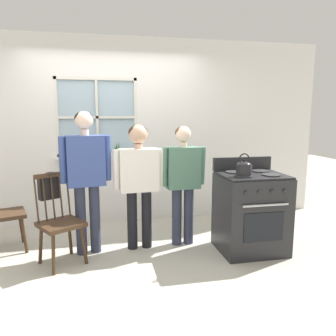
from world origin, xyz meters
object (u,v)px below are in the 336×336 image
(person_adult_right, at_px, (183,175))
(potted_plant, at_px, (118,152))
(chair_near_wall, at_px, (4,214))
(kettle, at_px, (244,168))
(handbag, at_px, (49,187))
(stove, at_px, (251,212))
(chair_by_window, at_px, (60,224))
(person_teen_center, at_px, (139,173))
(person_elderly_left, at_px, (86,169))

(person_adult_right, relative_size, potted_plant, 7.42)
(chair_near_wall, xyz_separation_m, kettle, (2.67, -0.69, 0.58))
(potted_plant, xyz_separation_m, handbag, (-0.82, -1.07, -0.25))
(person_adult_right, distance_m, potted_plant, 1.26)
(stove, bearing_deg, chair_by_window, 177.76)
(person_teen_center, height_order, potted_plant, person_teen_center)
(person_teen_center, xyz_separation_m, kettle, (1.11, -0.46, 0.11))
(person_teen_center, relative_size, kettle, 6.02)
(person_adult_right, bearing_deg, kettle, -42.82)
(stove, bearing_deg, person_adult_right, 154.67)
(chair_by_window, xyz_separation_m, chair_near_wall, (-0.68, 0.47, 0.00))
(stove, bearing_deg, person_teen_center, 165.45)
(chair_by_window, height_order, person_elderly_left, person_elderly_left)
(person_elderly_left, distance_m, handbag, 0.44)
(kettle, bearing_deg, stove, 38.21)
(handbag, bearing_deg, chair_by_window, -58.51)
(chair_by_window, height_order, person_adult_right, person_adult_right)
(kettle, bearing_deg, person_adult_right, 139.87)
(stove, bearing_deg, person_elderly_left, 170.82)
(person_elderly_left, xyz_separation_m, kettle, (1.71, -0.43, 0.03))
(chair_by_window, xyz_separation_m, person_elderly_left, (0.28, 0.22, 0.55))
(chair_near_wall, height_order, kettle, kettle)
(potted_plant, bearing_deg, person_elderly_left, -111.52)
(potted_plant, bearing_deg, chair_near_wall, -149.97)
(chair_near_wall, distance_m, kettle, 2.82)
(person_elderly_left, height_order, handbag, person_elderly_left)
(stove, bearing_deg, kettle, -141.79)
(person_teen_center, height_order, handbag, person_teen_center)
(chair_near_wall, relative_size, kettle, 3.98)
(kettle, bearing_deg, chair_near_wall, 165.51)
(potted_plant, distance_m, handbag, 1.37)
(chair_near_wall, distance_m, person_teen_center, 1.65)
(potted_plant, bearing_deg, person_teen_center, -79.71)
(chair_by_window, distance_m, potted_plant, 1.57)
(person_elderly_left, distance_m, person_teen_center, 0.61)
(person_elderly_left, relative_size, person_adult_right, 1.12)
(chair_near_wall, relative_size, person_teen_center, 0.66)
(chair_by_window, xyz_separation_m, stove, (2.16, -0.08, 0.02))
(handbag, bearing_deg, person_adult_right, 2.39)
(kettle, xyz_separation_m, potted_plant, (-1.30, 1.49, 0.04))
(person_adult_right, bearing_deg, person_elderly_left, 179.58)
(person_adult_right, bearing_deg, chair_by_window, -172.17)
(chair_by_window, relative_size, person_elderly_left, 0.60)
(kettle, bearing_deg, handbag, 168.88)
(chair_near_wall, xyz_separation_m, stove, (2.84, -0.56, 0.02))
(kettle, xyz_separation_m, handbag, (-2.11, 0.42, -0.21))
(stove, bearing_deg, chair_near_wall, 168.86)
(handbag, bearing_deg, person_teen_center, 2.70)
(potted_plant, height_order, handbag, potted_plant)
(potted_plant, bearing_deg, stove, -42.80)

